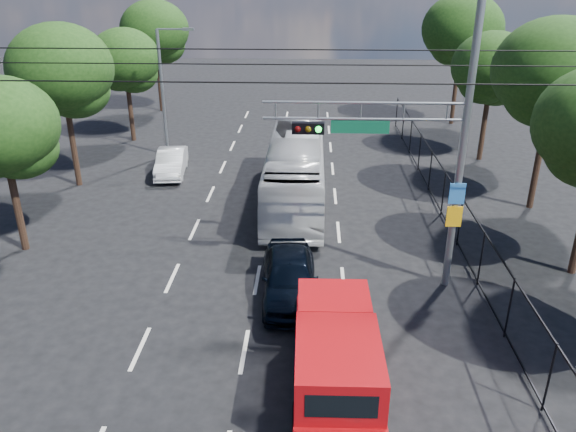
# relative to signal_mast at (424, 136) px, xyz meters

# --- Properties ---
(lane_markings) EXTENTS (6.12, 38.00, 0.01)m
(lane_markings) POSITION_rel_signal_mast_xyz_m (-5.28, 6.01, -5.24)
(lane_markings) COLOR beige
(lane_markings) RESTS_ON ground
(signal_mast) EXTENTS (6.43, 0.39, 9.50)m
(signal_mast) POSITION_rel_signal_mast_xyz_m (0.00, 0.00, 0.00)
(signal_mast) COLOR slate
(signal_mast) RESTS_ON ground
(streetlight_left) EXTENTS (2.09, 0.22, 7.08)m
(streetlight_left) POSITION_rel_signal_mast_xyz_m (-11.62, 14.01, -1.30)
(streetlight_left) COLOR slate
(streetlight_left) RESTS_ON ground
(utility_wires) EXTENTS (22.00, 5.04, 0.74)m
(utility_wires) POSITION_rel_signal_mast_xyz_m (-5.28, 0.84, 1.99)
(utility_wires) COLOR black
(utility_wires) RESTS_ON ground
(fence_right) EXTENTS (0.06, 34.03, 2.00)m
(fence_right) POSITION_rel_signal_mast_xyz_m (2.32, 4.18, -4.21)
(fence_right) COLOR black
(fence_right) RESTS_ON ground
(tree_right_c) EXTENTS (5.10, 5.10, 8.29)m
(tree_right_c) POSITION_rel_signal_mast_xyz_m (6.53, 7.03, 0.49)
(tree_right_c) COLOR black
(tree_right_c) RESTS_ON ground
(tree_right_d) EXTENTS (4.32, 4.32, 7.02)m
(tree_right_d) POSITION_rel_signal_mast_xyz_m (6.13, 14.03, -0.39)
(tree_right_d) COLOR black
(tree_right_d) RESTS_ON ground
(tree_right_e) EXTENTS (5.28, 5.28, 8.58)m
(tree_right_e) POSITION_rel_signal_mast_xyz_m (6.33, 22.03, 0.69)
(tree_right_e) COLOR black
(tree_right_e) RESTS_ON ground
(tree_left_b) EXTENTS (4.08, 4.08, 6.63)m
(tree_left_b) POSITION_rel_signal_mast_xyz_m (-14.47, 2.03, -0.66)
(tree_left_b) COLOR black
(tree_left_b) RESTS_ON ground
(tree_left_c) EXTENTS (4.80, 4.80, 7.80)m
(tree_left_c) POSITION_rel_signal_mast_xyz_m (-15.07, 9.03, 0.15)
(tree_left_c) COLOR black
(tree_left_c) RESTS_ON ground
(tree_left_d) EXTENTS (4.20, 4.20, 6.83)m
(tree_left_d) POSITION_rel_signal_mast_xyz_m (-14.67, 17.03, -0.52)
(tree_left_d) COLOR black
(tree_left_d) RESTS_ON ground
(tree_left_e) EXTENTS (4.92, 4.92, 7.99)m
(tree_left_e) POSITION_rel_signal_mast_xyz_m (-14.87, 25.03, 0.29)
(tree_left_e) COLOR black
(tree_left_e) RESTS_ON ground
(red_pickup) EXTENTS (2.15, 5.64, 2.08)m
(red_pickup) POSITION_rel_signal_mast_xyz_m (-2.78, -5.33, -4.13)
(red_pickup) COLOR black
(red_pickup) RESTS_ON ground
(navy_hatchback) EXTENTS (2.09, 4.58, 1.52)m
(navy_hatchback) POSITION_rel_signal_mast_xyz_m (-4.11, -1.02, -4.48)
(navy_hatchback) COLOR black
(navy_hatchback) RESTS_ON ground
(white_bus) EXTENTS (2.52, 10.65, 2.96)m
(white_bus) POSITION_rel_signal_mast_xyz_m (-4.17, 7.31, -3.76)
(white_bus) COLOR silver
(white_bus) RESTS_ON ground
(white_van) EXTENTS (1.82, 4.09, 1.30)m
(white_van) POSITION_rel_signal_mast_xyz_m (-10.78, 10.78, -4.59)
(white_van) COLOR silver
(white_van) RESTS_ON ground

